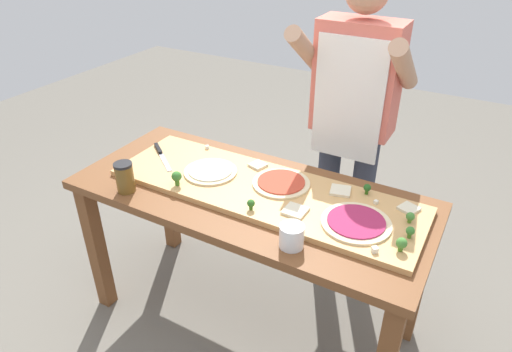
{
  "coord_description": "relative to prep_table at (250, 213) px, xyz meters",
  "views": [
    {
      "loc": [
        0.87,
        -1.48,
        1.9
      ],
      "look_at": [
        0.03,
        -0.0,
        0.89
      ],
      "focal_mm": 32.11,
      "sensor_mm": 36.0,
      "label": 1
    }
  ],
  "objects": [
    {
      "name": "broccoli_floret_front_left",
      "position": [
        0.7,
        -0.02,
        0.17
      ],
      "size": [
        0.03,
        0.03,
        0.05
      ],
      "color": "#3F7220",
      "rests_on": "cutting_board"
    },
    {
      "name": "pizza_slice_near_left",
      "position": [
        0.26,
        -0.07,
        0.15
      ],
      "size": [
        0.09,
        0.09,
        0.01
      ],
      "primitive_type": "cube",
      "rotation": [
        0.0,
        0.0,
        -0.01
      ],
      "color": "beige",
      "rests_on": "cutting_board"
    },
    {
      "name": "cheese_crumble_a",
      "position": [
        -0.38,
        0.21,
        0.15
      ],
      "size": [
        0.02,
        0.02,
        0.02
      ],
      "primitive_type": "cube",
      "rotation": [
        0.0,
        0.0,
        0.81
      ],
      "color": "white",
      "rests_on": "cutting_board"
    },
    {
      "name": "cutting_board",
      "position": [
        0.06,
        0.02,
        0.13
      ],
      "size": [
        1.4,
        0.44,
        0.03
      ],
      "primitive_type": "cube",
      "color": "tan",
      "rests_on": "prep_table"
    },
    {
      "name": "chefs_knife",
      "position": [
        -0.54,
        0.05,
        0.15
      ],
      "size": [
        0.25,
        0.19,
        0.02
      ],
      "color": "#B7BABF",
      "rests_on": "cutting_board"
    },
    {
      "name": "pizza_slice_center",
      "position": [
        0.36,
        0.16,
        0.15
      ],
      "size": [
        0.1,
        0.1,
        0.01
      ],
      "primitive_type": "cube",
      "rotation": [
        0.0,
        0.0,
        0.25
      ],
      "color": "beige",
      "rests_on": "cutting_board"
    },
    {
      "name": "pizza_slice_far_left",
      "position": [
        -0.06,
        0.18,
        0.15
      ],
      "size": [
        0.09,
        0.09,
        0.01
      ],
      "primitive_type": "cube",
      "rotation": [
        0.0,
        0.0,
        -0.29
      ],
      "color": "beige",
      "rests_on": "cutting_board"
    },
    {
      "name": "flour_cup",
      "position": [
        0.32,
        -0.25,
        0.16
      ],
      "size": [
        0.09,
        0.09,
        0.09
      ],
      "color": "white",
      "rests_on": "prep_table"
    },
    {
      "name": "pizza_whole_tomato_red",
      "position": [
        0.11,
        0.09,
        0.15
      ],
      "size": [
        0.26,
        0.26,
        0.02
      ],
      "color": "beige",
      "rests_on": "cutting_board"
    },
    {
      "name": "pizza_whole_beet_magenta",
      "position": [
        0.5,
        -0.03,
        0.15
      ],
      "size": [
        0.28,
        0.28,
        0.02
      ],
      "color": "beige",
      "rests_on": "cutting_board"
    },
    {
      "name": "broccoli_floret_center_left",
      "position": [
        -0.29,
        -0.14,
        0.19
      ],
      "size": [
        0.05,
        0.05,
        0.07
      ],
      "color": "#3F7220",
      "rests_on": "cutting_board"
    },
    {
      "name": "broccoli_floret_front_mid",
      "position": [
        0.69,
        -0.11,
        0.18
      ],
      "size": [
        0.04,
        0.04,
        0.05
      ],
      "color": "#487A23",
      "rests_on": "cutting_board"
    },
    {
      "name": "sauce_jar",
      "position": [
        -0.48,
        -0.26,
        0.19
      ],
      "size": [
        0.08,
        0.08,
        0.14
      ],
      "color": "brown",
      "rests_on": "prep_table"
    },
    {
      "name": "broccoli_floret_back_mid",
      "position": [
        0.68,
        0.08,
        0.17
      ],
      "size": [
        0.03,
        0.03,
        0.04
      ],
      "color": "#487A23",
      "rests_on": "cutting_board"
    },
    {
      "name": "broccoli_floret_front_right",
      "position": [
        0.09,
        -0.15,
        0.17
      ],
      "size": [
        0.03,
        0.03,
        0.05
      ],
      "color": "#366618",
      "rests_on": "cutting_board"
    },
    {
      "name": "cheese_crumble_c",
      "position": [
        0.53,
        0.15,
        0.15
      ],
      "size": [
        0.02,
        0.02,
        0.02
      ],
      "primitive_type": "cube",
      "rotation": [
        0.0,
        0.0,
        1.14
      ],
      "color": "white",
      "rests_on": "cutting_board"
    },
    {
      "name": "cook_center",
      "position": [
        0.24,
        0.62,
        0.32
      ],
      "size": [
        0.54,
        0.39,
        1.67
      ],
      "color": "#333847",
      "rests_on": "ground"
    },
    {
      "name": "ground_plane",
      "position": [
        0.0,
        0.0,
        -0.68
      ],
      "size": [
        8.0,
        8.0,
        0.0
      ],
      "primitive_type": "plane",
      "color": "#6B665B"
    },
    {
      "name": "broccoli_floret_back_left",
      "position": [
        0.47,
        0.2,
        0.17
      ],
      "size": [
        0.03,
        0.03,
        0.05
      ],
      "color": "#2C5915",
      "rests_on": "cutting_board"
    },
    {
      "name": "pizza_whole_cheese_artichoke",
      "position": [
        -0.22,
        0.02,
        0.15
      ],
      "size": [
        0.25,
        0.25,
        0.02
      ],
      "color": "beige",
      "rests_on": "cutting_board"
    },
    {
      "name": "prep_table",
      "position": [
        0.0,
        0.0,
        0.0
      ],
      "size": [
        1.61,
        0.7,
        0.8
      ],
      "color": "brown",
      "rests_on": "ground"
    },
    {
      "name": "cheese_crumble_b",
      "position": [
        0.61,
        -0.16,
        0.15
      ],
      "size": [
        0.03,
        0.03,
        0.02
      ],
      "primitive_type": "cube",
      "rotation": [
        0.0,
        0.0,
        0.74
      ],
      "color": "white",
      "rests_on": "cutting_board"
    },
    {
      "name": "pizza_slice_far_right",
      "position": [
        0.66,
        0.17,
        0.15
      ],
      "size": [
        0.09,
        0.09,
        0.01
      ],
      "primitive_type": "cube",
      "rotation": [
        0.0,
        0.0,
        -0.37
      ],
      "color": "beige",
      "rests_on": "cutting_board"
    }
  ]
}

